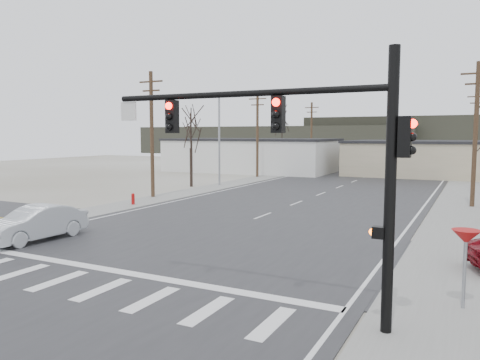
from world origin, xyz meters
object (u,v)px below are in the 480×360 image
at_px(sedan_crossing, 36,223).
at_px(car_far_a, 437,168).
at_px(traffic_signal_mast, 316,149).
at_px(car_far_b, 379,161).
at_px(fire_hydrant, 133,199).

bearing_deg(sedan_crossing, car_far_a, 77.29).
height_order(traffic_signal_mast, car_far_b, traffic_signal_mast).
bearing_deg(traffic_signal_mast, car_far_a, 90.88).
height_order(fire_hydrant, car_far_b, car_far_b).
xyz_separation_m(fire_hydrant, sedan_crossing, (3.31, -11.00, 0.41)).
height_order(traffic_signal_mast, fire_hydrant, traffic_signal_mast).
xyz_separation_m(traffic_signal_mast, car_far_b, (-10.00, 63.90, -3.85)).
xyz_separation_m(traffic_signal_mast, car_far_a, (-0.82, 53.33, -3.88)).
relative_size(fire_hydrant, car_far_b, 0.19).
distance_m(fire_hydrant, sedan_crossing, 11.49).
distance_m(car_far_a, car_far_b, 14.01).
xyz_separation_m(fire_hydrant, car_far_a, (17.28, 39.12, 0.34)).
bearing_deg(traffic_signal_mast, fire_hydrant, 141.87).
height_order(sedan_crossing, car_far_b, sedan_crossing).
height_order(sedan_crossing, car_far_a, sedan_crossing).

